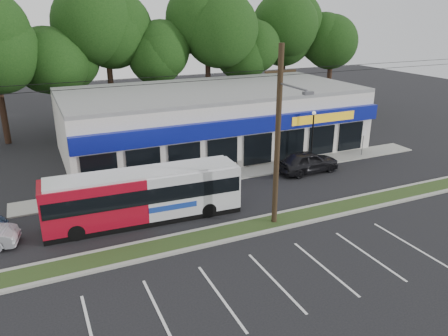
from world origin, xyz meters
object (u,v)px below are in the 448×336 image
(sign_post, at_px, (363,138))
(car_dark, at_px, (308,162))
(utility_pole, at_px, (276,133))
(pedestrian_b, at_px, (234,174))
(lamp_post, at_px, (313,131))
(metrobus, at_px, (144,195))
(pedestrian_a, at_px, (208,170))

(sign_post, relative_size, car_dark, 0.46)
(utility_pole, xyz_separation_m, car_dark, (6.75, 6.31, -4.58))
(utility_pole, height_order, pedestrian_b, utility_pole)
(lamp_post, relative_size, pedestrian_b, 2.49)
(metrobus, relative_size, car_dark, 2.32)
(metrobus, bearing_deg, car_dark, 14.40)
(car_dark, bearing_deg, lamp_post, -44.03)
(pedestrian_a, xyz_separation_m, pedestrian_b, (1.40, -1.23, -0.04))
(metrobus, bearing_deg, sign_post, 14.42)
(pedestrian_b, bearing_deg, sign_post, -153.66)
(utility_pole, xyz_separation_m, metrobus, (-6.43, 3.57, -3.82))
(utility_pole, bearing_deg, pedestrian_a, 96.31)
(sign_post, distance_m, metrobus, 20.02)
(lamp_post, relative_size, car_dark, 0.87)
(car_dark, bearing_deg, utility_pole, 131.14)
(sign_post, height_order, pedestrian_b, sign_post)
(lamp_post, relative_size, pedestrian_a, 2.39)
(metrobus, height_order, car_dark, metrobus)
(lamp_post, xyz_separation_m, metrobus, (-14.60, -4.30, -1.08))
(pedestrian_b, bearing_deg, lamp_post, -148.03)
(pedestrian_a, bearing_deg, utility_pole, 81.41)
(metrobus, xyz_separation_m, car_dark, (13.19, 2.74, -0.76))
(metrobus, distance_m, car_dark, 13.49)
(metrobus, height_order, pedestrian_b, metrobus)
(pedestrian_b, bearing_deg, pedestrian_a, -21.25)
(sign_post, bearing_deg, utility_pole, -149.85)
(pedestrian_a, bearing_deg, sign_post, 165.63)
(utility_pole, height_order, sign_post, utility_pole)
(car_dark, xyz_separation_m, pedestrian_b, (-6.19, -0.02, 0.02))
(lamp_post, bearing_deg, utility_pole, -136.05)
(metrobus, xyz_separation_m, pedestrian_b, (7.00, 2.71, -0.74))
(utility_pole, bearing_deg, metrobus, 150.96)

